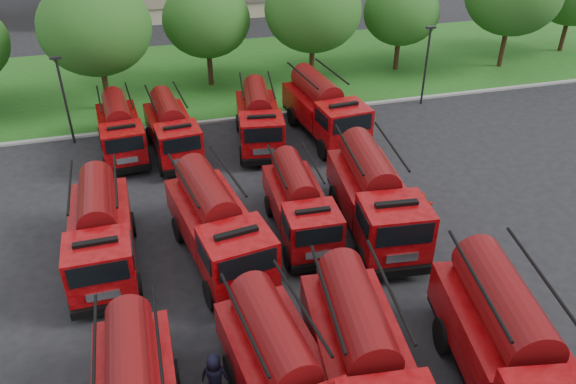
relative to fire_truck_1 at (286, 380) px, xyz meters
name	(u,v)px	position (x,y,z in m)	size (l,w,h in m)	color
ground	(337,316)	(2.89, 3.59, -1.61)	(140.00, 140.00, 0.00)	black
lawn	(221,74)	(2.89, 29.59, -1.55)	(70.00, 16.00, 0.12)	#204913
curb	(242,118)	(2.89, 21.49, -1.54)	(70.00, 0.30, 0.14)	gray
tree_2	(95,27)	(-5.11, 25.09, 3.74)	(6.72, 6.72, 8.22)	#382314
tree_3	(206,20)	(1.89, 27.59, 3.07)	(5.88, 5.88, 7.19)	#382314
tree_4	(313,10)	(8.89, 26.09, 3.61)	(6.55, 6.55, 8.01)	#382314
tree_5	(401,12)	(15.89, 27.09, 2.73)	(5.46, 5.46, 6.68)	#382314
lamp_post_0	(64,96)	(-7.11, 20.79, 1.28)	(0.60, 0.25, 5.11)	black
lamp_post_1	(426,61)	(14.89, 20.79, 1.28)	(0.60, 0.25, 5.11)	black
fire_truck_1	(286,380)	(0.00, 0.00, 0.00)	(3.26, 7.28, 3.21)	black
fire_truck_2	(364,363)	(2.36, -0.11, 0.12)	(3.42, 7.79, 3.44)	black
fire_truck_3	(514,355)	(6.73, -1.08, 0.22)	(4.14, 8.39, 3.65)	black
fire_truck_4	(100,232)	(-5.27, 8.97, -0.02)	(2.68, 7.03, 3.17)	black
fire_truck_5	(217,225)	(-0.72, 8.10, 0.07)	(3.66, 7.65, 3.34)	black
fire_truck_6	(300,204)	(3.02, 9.00, -0.16)	(2.53, 6.42, 2.89)	black
fire_truck_7	(375,196)	(6.21, 8.32, 0.13)	(3.40, 7.84, 3.47)	black
fire_truck_8	(120,129)	(-4.36, 18.83, -0.17)	(2.71, 6.47, 2.88)	black
fire_truck_9	(172,129)	(-1.64, 18.06, -0.14)	(2.81, 6.60, 2.92)	black
fire_truck_10	(259,118)	(3.23, 17.98, -0.08)	(3.23, 6.96, 3.05)	black
fire_truck_11	(324,109)	(7.10, 17.96, 0.08)	(3.31, 7.62, 3.37)	black
firefighter_5	(418,220)	(8.54, 8.42, -1.61)	(1.38, 0.59, 1.49)	#AB200D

